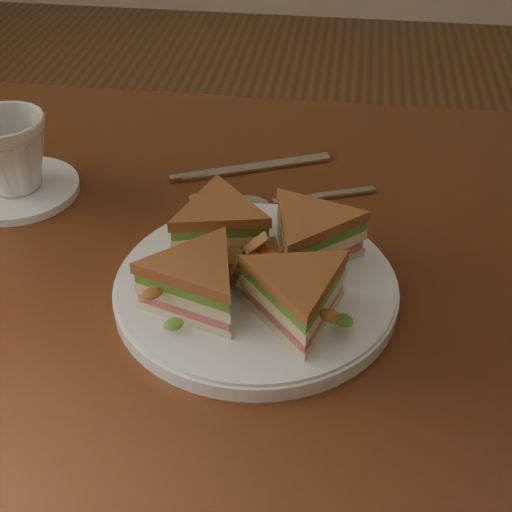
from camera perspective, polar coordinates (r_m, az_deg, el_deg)
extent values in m
cube|color=#3E1C0E|center=(0.79, 2.96, -1.42)|extent=(1.20, 0.80, 0.04)
cylinder|color=#381D10|center=(1.41, -18.48, -2.77)|extent=(0.06, 0.06, 0.71)
cylinder|color=white|center=(0.72, 0.00, -2.65)|extent=(0.29, 0.29, 0.02)
cube|color=silver|center=(0.88, 5.51, 4.78)|extent=(0.12, 0.06, 0.00)
ellipsoid|color=silver|center=(0.85, -0.57, 4.18)|extent=(0.05, 0.03, 0.01)
cube|color=silver|center=(0.93, 0.07, 7.10)|extent=(0.19, 0.10, 0.00)
cube|color=silver|center=(0.92, -5.39, 6.32)|extent=(0.05, 0.03, 0.00)
cylinder|color=white|center=(0.93, -18.49, 5.07)|extent=(0.15, 0.15, 0.01)
imported|color=white|center=(0.90, -19.11, 7.79)|extent=(0.10, 0.10, 0.09)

